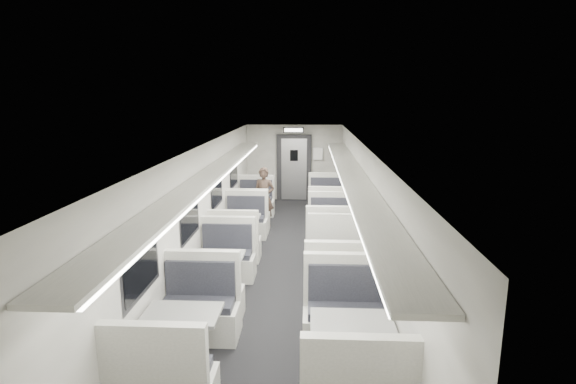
# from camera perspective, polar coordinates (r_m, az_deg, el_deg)

# --- Properties ---
(room) EXTENTS (3.24, 12.24, 2.64)m
(room) POSITION_cam_1_polar(r_m,az_deg,el_deg) (8.42, -0.69, -2.24)
(room) COLOR black
(room) RESTS_ON ground
(booth_left_a) EXTENTS (1.02, 2.07, 1.11)m
(booth_left_a) POSITION_cam_1_polar(r_m,az_deg,el_deg) (11.87, -4.54, -2.14)
(booth_left_a) COLOR silver
(booth_left_a) RESTS_ON room
(booth_left_b) EXTENTS (1.01, 2.04, 1.09)m
(booth_left_b) POSITION_cam_1_polar(r_m,az_deg,el_deg) (9.96, -6.00, -5.00)
(booth_left_b) COLOR silver
(booth_left_b) RESTS_ON room
(booth_left_c) EXTENTS (1.03, 2.09, 1.12)m
(booth_left_c) POSITION_cam_1_polar(r_m,az_deg,el_deg) (7.67, -8.84, -10.36)
(booth_left_c) COLOR silver
(booth_left_c) RESTS_ON room
(booth_left_d) EXTENTS (1.09, 2.22, 1.19)m
(booth_left_d) POSITION_cam_1_polar(r_m,az_deg,el_deg) (5.83, -13.17, -17.97)
(booth_left_d) COLOR silver
(booth_left_d) RESTS_ON room
(booth_right_a) EXTENTS (1.06, 2.15, 1.15)m
(booth_right_a) POSITION_cam_1_polar(r_m,az_deg,el_deg) (11.98, 5.12, -1.95)
(booth_right_a) COLOR silver
(booth_right_a) RESTS_ON room
(booth_right_b) EXTENTS (1.05, 2.13, 1.14)m
(booth_right_b) POSITION_cam_1_polar(r_m,az_deg,el_deg) (9.58, 5.69, -5.62)
(booth_right_b) COLOR silver
(booth_right_b) RESTS_ON room
(booth_right_c) EXTENTS (1.13, 2.29, 1.22)m
(booth_right_c) POSITION_cam_1_polar(r_m,az_deg,el_deg) (7.86, 6.33, -9.45)
(booth_right_c) COLOR silver
(booth_right_c) RESTS_ON room
(booth_right_d) EXTENTS (1.13, 2.30, 1.23)m
(booth_right_d) POSITION_cam_1_polar(r_m,az_deg,el_deg) (5.51, 8.03, -19.54)
(booth_right_d) COLOR silver
(booth_right_d) RESTS_ON room
(passenger) EXTENTS (0.63, 0.49, 1.53)m
(passenger) POSITION_cam_1_polar(r_m,az_deg,el_deg) (11.39, -3.07, -0.68)
(passenger) COLOR black
(passenger) RESTS_ON room
(window_a) EXTENTS (0.02, 1.18, 0.84)m
(window_a) POSITION_cam_1_polar(r_m,az_deg,el_deg) (11.87, -6.88, 2.64)
(window_a) COLOR black
(window_a) RESTS_ON room
(window_b) EXTENTS (0.02, 1.18, 0.84)m
(window_b) POSITION_cam_1_polar(r_m,az_deg,el_deg) (9.75, -9.02, 0.50)
(window_b) COLOR black
(window_b) RESTS_ON room
(window_c) EXTENTS (0.02, 1.18, 0.84)m
(window_c) POSITION_cam_1_polar(r_m,az_deg,el_deg) (7.66, -12.35, -2.82)
(window_c) COLOR black
(window_c) RESTS_ON room
(window_d) EXTENTS (0.02, 1.18, 0.84)m
(window_d) POSITION_cam_1_polar(r_m,az_deg,el_deg) (5.67, -18.14, -8.52)
(window_d) COLOR black
(window_d) RESTS_ON room
(luggage_rack_left) EXTENTS (0.46, 10.40, 0.09)m
(luggage_rack_left) POSITION_cam_1_polar(r_m,az_deg,el_deg) (8.15, -9.61, 2.25)
(luggage_rack_left) COLOR silver
(luggage_rack_left) RESTS_ON room
(luggage_rack_right) EXTENTS (0.46, 10.40, 0.09)m
(luggage_rack_right) POSITION_cam_1_polar(r_m,az_deg,el_deg) (8.00, 8.10, 2.11)
(luggage_rack_right) COLOR silver
(luggage_rack_right) RESTS_ON room
(vestibule_door) EXTENTS (1.10, 0.13, 2.10)m
(vestibule_door) POSITION_cam_1_polar(r_m,az_deg,el_deg) (14.26, 0.77, 3.06)
(vestibule_door) COLOR black
(vestibule_door) RESTS_ON room
(exit_sign) EXTENTS (0.62, 0.12, 0.16)m
(exit_sign) POSITION_cam_1_polar(r_m,az_deg,el_deg) (13.63, 0.71, 7.89)
(exit_sign) COLOR black
(exit_sign) RESTS_ON room
(wall_notice) EXTENTS (0.32, 0.02, 0.40)m
(wall_notice) POSITION_cam_1_polar(r_m,az_deg,el_deg) (14.18, 3.82, 4.86)
(wall_notice) COLOR white
(wall_notice) RESTS_ON room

